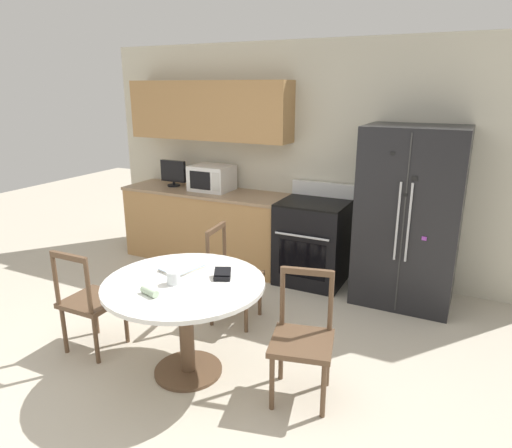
# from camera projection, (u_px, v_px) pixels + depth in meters

# --- Properties ---
(ground_plane) EXTENTS (14.00, 14.00, 0.00)m
(ground_plane) POSITION_uv_depth(u_px,v_px,m) (175.00, 386.00, 3.35)
(ground_plane) COLOR beige
(back_wall) EXTENTS (5.20, 0.44, 2.60)m
(back_wall) POSITION_uv_depth(u_px,v_px,m) (281.00, 147.00, 5.28)
(back_wall) COLOR beige
(back_wall) RESTS_ON ground_plane
(kitchen_counter) EXTENTS (2.09, 0.64, 0.90)m
(kitchen_counter) POSITION_uv_depth(u_px,v_px,m) (206.00, 225.00, 5.68)
(kitchen_counter) COLOR #AD7F4C
(kitchen_counter) RESTS_ON ground_plane
(refrigerator) EXTENTS (0.94, 0.73, 1.77)m
(refrigerator) POSITION_uv_depth(u_px,v_px,m) (409.00, 217.00, 4.47)
(refrigerator) COLOR black
(refrigerator) RESTS_ON ground_plane
(oven_range) EXTENTS (0.72, 0.68, 1.08)m
(oven_range) POSITION_uv_depth(u_px,v_px,m) (313.00, 241.00, 5.05)
(oven_range) COLOR black
(oven_range) RESTS_ON ground_plane
(microwave) EXTENTS (0.48, 0.40, 0.30)m
(microwave) POSITION_uv_depth(u_px,v_px,m) (212.00, 178.00, 5.51)
(microwave) COLOR white
(microwave) RESTS_ON kitchen_counter
(countertop_tv) EXTENTS (0.35, 0.16, 0.33)m
(countertop_tv) POSITION_uv_depth(u_px,v_px,m) (173.00, 172.00, 5.73)
(countertop_tv) COLOR black
(countertop_tv) RESTS_ON kitchen_counter
(dining_table) EXTENTS (1.18, 1.18, 0.76)m
(dining_table) POSITION_uv_depth(u_px,v_px,m) (185.00, 300.00, 3.35)
(dining_table) COLOR white
(dining_table) RESTS_ON ground_plane
(dining_chair_far) EXTENTS (0.46, 0.46, 0.90)m
(dining_chair_far) POSITION_uv_depth(u_px,v_px,m) (233.00, 277.00, 4.19)
(dining_chair_far) COLOR brown
(dining_chair_far) RESTS_ON ground_plane
(dining_chair_right) EXTENTS (0.51, 0.51, 0.90)m
(dining_chair_right) POSITION_uv_depth(u_px,v_px,m) (302.00, 340.00, 3.15)
(dining_chair_right) COLOR brown
(dining_chair_right) RESTS_ON ground_plane
(dining_chair_left) EXTENTS (0.42, 0.42, 0.90)m
(dining_chair_left) POSITION_uv_depth(u_px,v_px,m) (90.00, 302.00, 3.71)
(dining_chair_left) COLOR brown
(dining_chair_left) RESTS_ON ground_plane
(candle_glass) EXTENTS (0.09, 0.09, 0.09)m
(candle_glass) POSITION_uv_depth(u_px,v_px,m) (173.00, 279.00, 3.25)
(candle_glass) COLOR silver
(candle_glass) RESTS_ON dining_table
(folded_napkin) EXTENTS (0.15, 0.09, 0.05)m
(folded_napkin) POSITION_uv_depth(u_px,v_px,m) (150.00, 292.00, 3.08)
(folded_napkin) COLOR beige
(folded_napkin) RESTS_ON dining_table
(wallet) EXTENTS (0.16, 0.17, 0.07)m
(wallet) POSITION_uv_depth(u_px,v_px,m) (222.00, 275.00, 3.35)
(wallet) COLOR black
(wallet) RESTS_ON dining_table
(mail_stack) EXTENTS (0.32, 0.36, 0.02)m
(mail_stack) POSITION_uv_depth(u_px,v_px,m) (182.00, 268.00, 3.52)
(mail_stack) COLOR white
(mail_stack) RESTS_ON dining_table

